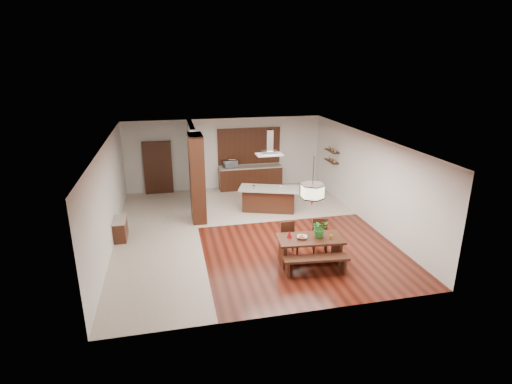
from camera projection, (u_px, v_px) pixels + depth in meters
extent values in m
plane|color=#3C130B|center=(247.00, 230.00, 12.63)|extent=(9.00, 9.00, 0.00)
cube|color=white|center=(246.00, 139.00, 11.71)|extent=(8.00, 9.00, 0.04)
cube|color=silver|center=(225.00, 154.00, 16.33)|extent=(8.00, 0.04, 2.90)
cube|color=silver|center=(290.00, 253.00, 8.00)|extent=(8.00, 0.04, 2.90)
cube|color=silver|center=(109.00, 196.00, 11.34)|extent=(0.04, 9.00, 2.90)
cube|color=silver|center=(367.00, 178.00, 13.00)|extent=(0.04, 9.00, 2.90)
cube|color=beige|center=(158.00, 238.00, 12.06)|extent=(2.50, 9.00, 0.01)
cube|color=beige|center=(266.00, 201.00, 15.20)|extent=(5.50, 4.00, 0.01)
cube|color=#3F1A0F|center=(246.00, 140.00, 11.71)|extent=(8.00, 9.00, 0.02)
cube|color=black|center=(197.00, 178.00, 12.99)|extent=(0.45, 1.00, 2.90)
cube|color=silver|center=(193.00, 163.00, 14.93)|extent=(0.18, 2.40, 2.90)
cube|color=black|center=(121.00, 229.00, 11.92)|extent=(0.37, 0.88, 0.63)
cube|color=black|center=(158.00, 168.00, 15.81)|extent=(1.10, 0.20, 2.10)
cube|color=black|center=(250.00, 178.00, 16.58)|extent=(2.60, 0.60, 0.90)
cube|color=#B3A99D|center=(250.00, 167.00, 16.43)|extent=(2.60, 0.62, 0.05)
cube|color=brown|center=(249.00, 146.00, 16.41)|extent=(2.60, 0.08, 1.50)
cube|color=black|center=(331.00, 161.00, 15.39)|extent=(0.26, 0.90, 0.04)
cube|color=black|center=(332.00, 151.00, 15.27)|extent=(0.26, 0.90, 0.04)
cube|color=black|center=(310.00, 239.00, 10.42)|extent=(1.77, 1.00, 0.06)
cube|color=black|center=(282.00, 253.00, 10.44)|extent=(0.14, 0.69, 0.65)
cube|color=black|center=(337.00, 249.00, 10.63)|extent=(0.14, 0.69, 0.65)
imported|color=#287829|center=(320.00, 228.00, 10.40)|extent=(0.48, 0.43, 0.48)
imported|color=beige|center=(302.00, 237.00, 10.36)|extent=(0.34, 0.34, 0.06)
cone|color=#AA0C13|center=(289.00, 234.00, 10.39)|extent=(0.18, 0.18, 0.21)
cylinder|color=gold|center=(331.00, 237.00, 10.33)|extent=(0.09, 0.09, 0.11)
cube|color=black|center=(269.00, 200.00, 14.13)|extent=(1.93, 1.25, 0.82)
cube|color=#B3A99D|center=(269.00, 189.00, 13.95)|extent=(2.27, 1.55, 0.05)
imported|color=silver|center=(281.00, 187.00, 13.94)|extent=(0.15, 0.15, 0.09)
imported|color=#B0B2B7|center=(230.00, 164.00, 16.19)|extent=(0.61, 0.49, 0.30)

